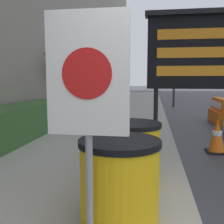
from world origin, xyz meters
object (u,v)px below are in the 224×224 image
warning_sign (88,90)px  jersey_barrier_orange_far (221,112)px  barrel_drum_foreground (120,180)px  traffic_cone_near (217,136)px  message_board (195,52)px  traffic_light_near_curb (175,58)px  barrel_drum_middle (131,152)px

warning_sign → jersey_barrier_orange_far: 8.51m
barrel_drum_foreground → traffic_cone_near: (1.70, 3.33, -0.21)m
message_board → traffic_light_near_curb: size_ratio=0.80×
barrel_drum_foreground → jersey_barrier_orange_far: (2.77, 7.39, -0.18)m
traffic_cone_near → warning_sign: bearing=-116.1°
barrel_drum_foreground → message_board: size_ratio=0.28×
barrel_drum_foreground → barrel_drum_middle: same height
message_board → traffic_light_near_curb: (0.28, 9.28, 0.57)m
barrel_drum_middle → warning_sign: (-0.22, -1.56, 0.92)m
warning_sign → barrel_drum_foreground: bearing=70.0°
warning_sign → traffic_cone_near: (1.89, 3.85, -1.14)m
message_board → traffic_cone_near: bearing=-11.3°
barrel_drum_foreground → traffic_light_near_curb: bearing=83.4°
barrel_drum_foreground → jersey_barrier_orange_far: 7.89m
message_board → jersey_barrier_orange_far: message_board is taller
barrel_drum_foreground → barrel_drum_middle: 1.05m
message_board → traffic_cone_near: size_ratio=4.00×
barrel_drum_middle → warning_sign: bearing=-97.9°
barrel_drum_middle → warning_sign: size_ratio=0.43×
barrel_drum_middle → traffic_light_near_curb: 11.96m
barrel_drum_middle → warning_sign: warning_sign is taller
barrel_drum_foreground → message_board: message_board is taller
barrel_drum_foreground → traffic_cone_near: size_ratio=1.11×
barrel_drum_middle → message_board: 3.10m
jersey_barrier_orange_far → barrel_drum_middle: bearing=-113.4°
warning_sign → jersey_barrier_orange_far: bearing=69.5°
jersey_barrier_orange_far → traffic_cone_near: (-1.07, -4.05, -0.03)m
barrel_drum_middle → message_board: message_board is taller
traffic_cone_near → barrel_drum_middle: bearing=-126.2°
warning_sign → barrel_drum_middle: bearing=82.1°
barrel_drum_foreground → barrel_drum_middle: (0.03, 1.05, 0.00)m
barrel_drum_foreground → jersey_barrier_orange_far: barrel_drum_foreground is taller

